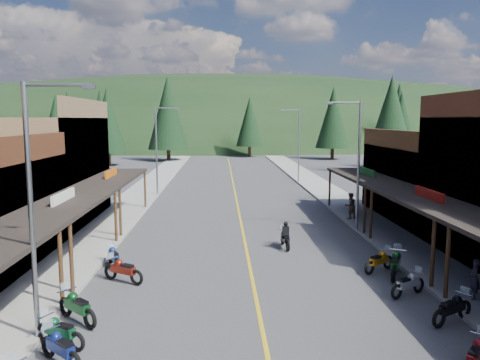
{
  "coord_description": "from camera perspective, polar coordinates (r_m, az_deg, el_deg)",
  "views": [
    {
      "loc": [
        -1.34,
        -20.16,
        6.9
      ],
      "look_at": [
        -0.1,
        9.79,
        3.0
      ],
      "focal_mm": 35.0,
      "sensor_mm": 36.0,
      "label": 1
    }
  ],
  "objects": [
    {
      "name": "pine_4",
      "position": [
        82.46,
        11.29,
        7.51
      ],
      "size": [
        5.88,
        5.88,
        12.5
      ],
      "color": "black",
      "rests_on": "ground"
    },
    {
      "name": "bike_east_7",
      "position": [
        21.97,
        18.45,
        -9.53
      ],
      "size": [
        1.67,
        2.34,
        1.28
      ],
      "primitive_type": null,
      "rotation": [
        0.0,
        0.0,
        -0.46
      ],
      "color": "#0E4617",
      "rests_on": "ground"
    },
    {
      "name": "bike_west_5",
      "position": [
        15.89,
        -21.12,
        -16.68
      ],
      "size": [
        1.97,
        1.46,
        1.09
      ],
      "primitive_type": null,
      "rotation": [
        0.0,
        0.0,
        1.08
      ],
      "color": "#0D4526",
      "rests_on": "ground"
    },
    {
      "name": "pine_9",
      "position": [
        69.91,
        19.01,
        6.59
      ],
      "size": [
        4.93,
        4.93,
        10.8
      ],
      "color": "black",
      "rests_on": "ground"
    },
    {
      "name": "streetlight_3",
      "position": [
        50.9,
        7.03,
        4.61
      ],
      "size": [
        2.16,
        0.18,
        8.0
      ],
      "color": "gray",
      "rests_on": "ground"
    },
    {
      "name": "bike_east_5",
      "position": [
        17.95,
        24.48,
        -13.93
      ],
      "size": [
        2.05,
        1.55,
        1.13
      ],
      "primitive_type": null,
      "rotation": [
        0.0,
        0.0,
        -1.06
      ],
      "color": "black",
      "rests_on": "ground"
    },
    {
      "name": "pine_6",
      "position": [
        96.56,
        27.16,
        6.35
      ],
      "size": [
        5.04,
        5.04,
        11.0
      ],
      "color": "black",
      "rests_on": "ground"
    },
    {
      "name": "pedestrian_east_b",
      "position": [
        32.77,
        13.27,
        -3.08
      ],
      "size": [
        0.99,
        0.79,
        1.79
      ],
      "primitive_type": "imported",
      "rotation": [
        0.0,
        0.0,
        3.54
      ],
      "color": "#4F3A32",
      "rests_on": "sidewalk_east"
    },
    {
      "name": "pine_11",
      "position": [
        61.95,
        17.93,
        7.32
      ],
      "size": [
        5.82,
        5.82,
        12.4
      ],
      "color": "black",
      "rests_on": "ground"
    },
    {
      "name": "pine_7",
      "position": [
        100.93,
        -20.23,
        7.15
      ],
      "size": [
        5.88,
        5.88,
        12.5
      ],
      "color": "black",
      "rests_on": "ground"
    },
    {
      "name": "centerline",
      "position": [
        40.77,
        -0.46,
        -2.32
      ],
      "size": [
        0.15,
        90.0,
        0.01
      ],
      "primitive_type": "cube",
      "color": "gold",
      "rests_on": "ground"
    },
    {
      "name": "pedestrian_east_a",
      "position": [
        20.04,
        26.69,
        -10.73
      ],
      "size": [
        0.53,
        0.66,
        1.56
      ],
      "primitive_type": "imported",
      "rotation": [
        0.0,
        0.0,
        -1.89
      ],
      "color": "#242031",
      "rests_on": "sidewalk_east"
    },
    {
      "name": "pine_3",
      "position": [
        86.32,
        1.18,
        7.13
      ],
      "size": [
        5.04,
        5.04,
        11.0
      ],
      "color": "black",
      "rests_on": "ground"
    },
    {
      "name": "pine_10",
      "position": [
        72.11,
        -15.86,
        7.04
      ],
      "size": [
        5.38,
        5.38,
        11.6
      ],
      "color": "black",
      "rests_on": "ground"
    },
    {
      "name": "rider_on_bike",
      "position": [
        25.45,
        5.53,
        -6.96
      ],
      "size": [
        0.78,
        1.99,
        1.49
      ],
      "rotation": [
        0.0,
        0.0,
        0.07
      ],
      "color": "black",
      "rests_on": "ground"
    },
    {
      "name": "streetlight_1",
      "position": [
        42.6,
        -9.97,
        4.02
      ],
      "size": [
        2.16,
        0.18,
        8.0
      ],
      "color": "gray",
      "rests_on": "ground"
    },
    {
      "name": "pine_8",
      "position": [
        63.61,
        -21.45,
        6.07
      ],
      "size": [
        4.48,
        4.48,
        10.0
      ],
      "color": "black",
      "rests_on": "ground"
    },
    {
      "name": "pine_5",
      "position": [
        98.71,
        18.78,
        7.66
      ],
      "size": [
        6.72,
        6.72,
        14.0
      ],
      "color": "black",
      "rests_on": "ground"
    },
    {
      "name": "pine_2",
      "position": [
        78.64,
        -8.79,
        8.12
      ],
      "size": [
        6.72,
        6.72,
        14.0
      ],
      "color": "black",
      "rests_on": "ground"
    },
    {
      "name": "bike_west_8",
      "position": [
        22.89,
        -15.14,
        -8.92
      ],
      "size": [
        1.45,
        2.06,
        1.13
      ],
      "primitive_type": null,
      "rotation": [
        0.0,
        0.0,
        0.45
      ],
      "color": "navy",
      "rests_on": "ground"
    },
    {
      "name": "ridge_hill",
      "position": [
        155.32,
        -1.89,
        4.86
      ],
      "size": [
        310.0,
        140.0,
        60.0
      ],
      "primitive_type": "ellipsoid",
      "color": "black",
      "rests_on": "ground"
    },
    {
      "name": "ground",
      "position": [
        21.35,
        1.38,
        -11.45
      ],
      "size": [
        220.0,
        220.0,
        0.0
      ],
      "primitive_type": "plane",
      "color": "#38383A",
      "rests_on": "ground"
    },
    {
      "name": "bike_west_4",
      "position": [
        14.8,
        -21.06,
        -18.44
      ],
      "size": [
        1.91,
        1.81,
        1.13
      ],
      "primitive_type": null,
      "rotation": [
        0.0,
        0.0,
        0.84
      ],
      "color": "navy",
      "rests_on": "ground"
    },
    {
      "name": "shop_east_3",
      "position": [
        35.16,
        23.07,
        -0.32
      ],
      "size": [
        10.9,
        10.2,
        6.2
      ],
      "color": "#4C2D16",
      "rests_on": "ground"
    },
    {
      "name": "streetlight_2",
      "position": [
        29.45,
        14.0,
        2.44
      ],
      "size": [
        2.16,
        0.18,
        8.0
      ],
      "color": "gray",
      "rests_on": "ground"
    },
    {
      "name": "bike_west_6",
      "position": [
        17.35,
        -19.26,
        -14.24
      ],
      "size": [
        2.08,
        2.01,
        1.24
      ],
      "primitive_type": null,
      "rotation": [
        0.0,
        0.0,
        0.82
      ],
      "color": "#0D421A",
      "rests_on": "ground"
    },
    {
      "name": "bike_east_6",
      "position": [
        19.87,
        19.81,
        -11.72
      ],
      "size": [
        1.92,
        1.48,
        1.06
      ],
      "primitive_type": null,
      "rotation": [
        0.0,
        0.0,
        -1.04
      ],
      "color": "#9D9DA3",
      "rests_on": "ground"
    },
    {
      "name": "pine_1",
      "position": [
        92.96,
        -16.62,
        7.31
      ],
      "size": [
        5.88,
        5.88,
        12.5
      ],
      "color": "black",
      "rests_on": "ground"
    },
    {
      "name": "streetlight_0",
      "position": [
        15.42,
        -23.69,
        -2.31
      ],
      "size": [
        2.16,
        0.18,
        8.0
      ],
      "color": "gray",
      "rests_on": "ground"
    },
    {
      "name": "bike_east_8",
      "position": [
        22.44,
        16.59,
        -9.32
      ],
      "size": [
        1.96,
        1.66,
        1.11
      ],
      "primitive_type": null,
      "rotation": [
        0.0,
        0.0,
        -0.95
      ],
      "color": "#BB6F0D",
      "rests_on": "ground"
    },
    {
      "name": "sidewalk_west",
      "position": [
        41.39,
        -12.59,
        -2.26
      ],
      "size": [
        3.4,
        94.0,
        0.15
      ],
      "primitive_type": "cube",
      "color": "gray",
      "rests_on": "ground"
    },
    {
      "name": "bike_east_4",
      "position": [
        15.07,
        26.86,
        -18.39
      ],
      "size": [
        1.73,
        1.82,
        1.08
      ],
      "primitive_type": null,
      "rotation": [
        0.0,
        0.0,
        -0.74
      ],
      "color": "maroon",
      "rests_on": "ground"
    },
    {
      "name": "sidewalk_east",
      "position": [
        41.95,
        11.51,
        -2.1
      ],
      "size": [
        3.4,
        94.0,
        0.15
      ],
      "primitive_type": "cube",
      "color": "gray",
      "rests_on": "ground"
    },
    {
      "name": "bike_west_7",
      "position": [
        20.78,
        -14.06,
        -10.48
      ],
      "size": [
        2.13,
        1.68,
        1.19
      ],
      "primitive_type": null,
      "rotation": [
        0.0,
        0.0,
        1.01
      ],
      "color": "maroon",
      "rests_on": "ground"
    },
    {
      "name": "shop_west_3",
      "position": [
        34.0,
        -23.84,
        1.07
      ],
      "size": [
        10.9,
        10.2,
        8.2
      ],
      "color": "brown",
      "rests_on": "ground"
    }
  ]
}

